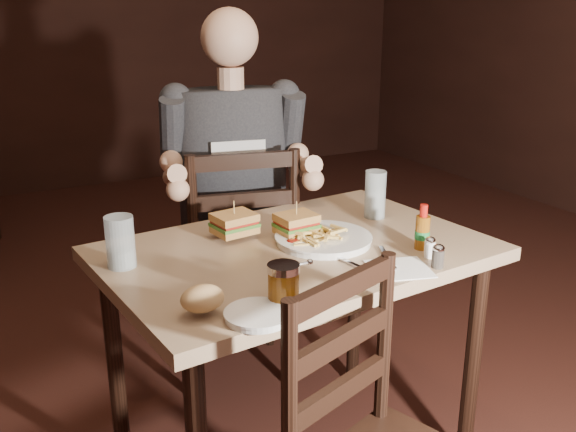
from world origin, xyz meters
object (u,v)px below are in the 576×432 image
main_table (296,277)px  hot_sauce (423,227)px  side_plate (258,316)px  chair_far (235,263)px  dinner_plate (323,240)px  diner (234,143)px  glass_right (375,194)px  glass_left (120,242)px  syrup_dispenser (284,284)px

main_table → hot_sauce: size_ratio=8.65×
main_table → side_plate: side_plate is taller
chair_far → hot_sauce: (0.24, -0.80, 0.35)m
dinner_plate → hot_sauce: size_ratio=2.10×
diner → hot_sauce: size_ratio=7.03×
glass_right → glass_left: bearing=-178.3°
chair_far → diner: bearing=90.0°
diner → dinner_plate: size_ratio=3.35×
chair_far → main_table: bearing=95.9°
diner → side_plate: diner is taller
chair_far → glass_left: 0.84m
chair_far → syrup_dispenser: size_ratio=9.63×
hot_sauce → glass_left: bearing=160.9°
chair_far → syrup_dispenser: chair_far is taller
chair_far → glass_right: 0.68m
diner → glass_left: 0.73m
glass_right → syrup_dispenser: glass_right is taller
diner → hot_sauce: diner is taller
side_plate → main_table: bearing=50.3°
diner → syrup_dispenser: size_ratio=9.30×
main_table → syrup_dispenser: bearing=-123.3°
glass_right → hot_sauce: glass_right is taller
main_table → glass_left: glass_left is taller
main_table → hot_sauce: bearing=-30.1°
diner → glass_right: 0.55m
hot_sauce → syrup_dispenser: (-0.52, -0.13, -0.02)m
hot_sauce → dinner_plate: bearing=142.1°
main_table → glass_right: (0.36, 0.12, 0.17)m
glass_left → dinner_plate: bearing=-10.0°
main_table → hot_sauce: (0.31, -0.18, 0.16)m
glass_right → syrup_dispenser: (-0.56, -0.43, -0.03)m
chair_far → glass_right: (0.29, -0.50, 0.37)m
glass_left → syrup_dispenser: bearing=-55.6°
glass_left → syrup_dispenser: glass_left is taller
glass_right → dinner_plate: bearing=-155.2°
dinner_plate → side_plate: (-0.38, -0.34, -0.00)m
chair_far → diner: size_ratio=1.04×
chair_far → side_plate: size_ratio=6.43×
side_plate → dinner_plate: bearing=42.2°
main_table → syrup_dispenser: size_ratio=11.44×
main_table → side_plate: size_ratio=7.64×
dinner_plate → hot_sauce: bearing=-37.9°
diner → syrup_dispenser: 0.93m
hot_sauce → syrup_dispenser: size_ratio=1.32×
dinner_plate → glass_right: glass_right is taller
hot_sauce → side_plate: 0.63m
diner → hot_sauce: bearing=-59.1°
main_table → syrup_dispenser: (-0.20, -0.31, 0.14)m
dinner_plate → chair_far: bearing=91.6°
glass_right → hot_sauce: 0.30m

